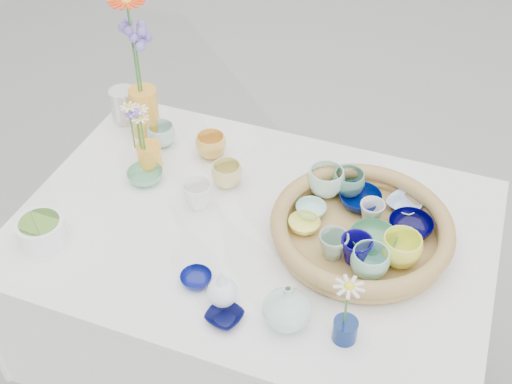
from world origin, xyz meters
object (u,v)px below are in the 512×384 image
(bud_vase_seafoam, at_px, (287,305))
(display_table, at_px, (254,382))
(wicker_tray, at_px, (361,229))
(tall_vase_yellow, at_px, (145,112))

(bud_vase_seafoam, bearing_deg, display_table, 124.45)
(display_table, xyz_separation_m, wicker_tray, (0.28, 0.05, 0.80))
(wicker_tray, height_order, bud_vase_seafoam, bud_vase_seafoam)
(display_table, distance_m, wicker_tray, 0.85)
(display_table, relative_size, bud_vase_seafoam, 10.58)
(bud_vase_seafoam, relative_size, tall_vase_yellow, 0.74)
(display_table, xyz_separation_m, bud_vase_seafoam, (0.18, -0.27, 0.82))
(bud_vase_seafoam, bearing_deg, tall_vase_yellow, 140.13)
(bud_vase_seafoam, bearing_deg, wicker_tray, 73.08)
(tall_vase_yellow, bearing_deg, display_table, -30.44)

